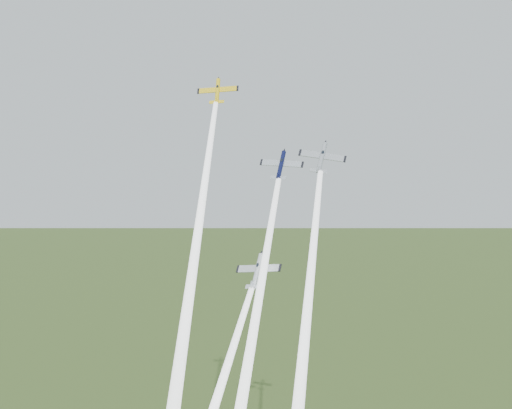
# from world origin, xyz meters

# --- Properties ---
(plane_yellow) EXTENTS (9.70, 7.73, 7.65)m
(plane_yellow) POSITION_xyz_m (-12.55, 6.92, 113.26)
(plane_yellow) COLOR yellow
(smoke_trail_yellow) EXTENTS (12.57, 44.57, 56.09)m
(smoke_trail_yellow) POSITION_xyz_m (-7.06, -16.23, 83.39)
(smoke_trail_yellow) COLOR white
(plane_navy) EXTENTS (8.05, 6.55, 7.32)m
(plane_navy) POSITION_xyz_m (2.94, -0.94, 98.78)
(plane_navy) COLOR #0C1038
(smoke_trail_navy) EXTENTS (6.26, 44.84, 55.51)m
(smoke_trail_navy) POSITION_xyz_m (5.08, -24.39, 69.20)
(smoke_trail_navy) COLOR white
(plane_silver_right) EXTENTS (8.94, 7.46, 8.64)m
(plane_silver_right) POSITION_xyz_m (9.66, 1.91, 100.11)
(plane_silver_right) COLOR #A6ACB4
(smoke_trail_silver_right) EXTENTS (7.25, 40.11, 49.64)m
(smoke_trail_silver_right) POSITION_xyz_m (12.34, -19.14, 73.46)
(smoke_trail_silver_right) COLOR white
(plane_silver_low) EXTENTS (8.18, 6.97, 7.81)m
(plane_silver_low) POSITION_xyz_m (2.51, -12.50, 81.60)
(plane_silver_low) COLOR #B5BCC4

